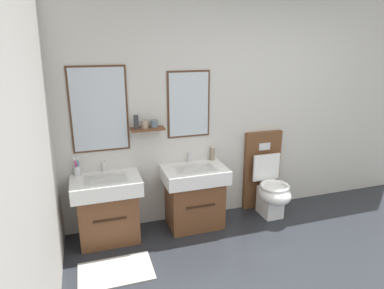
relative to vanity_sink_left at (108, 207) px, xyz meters
name	(u,v)px	position (x,y,z in m)	size (l,w,h in m)	color
wall_back	(247,105)	(1.72, 0.27, 0.95)	(4.67, 0.27, 2.65)	beige
wall_left	(1,218)	(-0.53, -1.86, 0.95)	(0.12, 4.39, 2.65)	beige
bath_mat	(116,271)	(0.00, -0.60, -0.37)	(0.68, 0.44, 0.01)	#9E9993
vanity_sink_left	(108,207)	(0.00, 0.00, 0.00)	(0.71, 0.50, 0.71)	brown
tap_on_left_sink	(104,166)	(0.00, 0.18, 0.40)	(0.03, 0.13, 0.11)	silver
vanity_sink_right	(194,195)	(0.97, 0.00, 0.00)	(0.71, 0.50, 0.71)	brown
tap_on_right_sink	(189,157)	(0.97, 0.18, 0.40)	(0.03, 0.13, 0.11)	silver
toilet	(268,184)	(1.92, 0.01, 0.00)	(0.48, 0.62, 1.00)	brown
toothbrush_cup	(77,170)	(-0.27, 0.17, 0.39)	(0.07, 0.07, 0.21)	silver
soap_dispenser	(212,154)	(1.25, 0.18, 0.41)	(0.06, 0.06, 0.18)	gray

